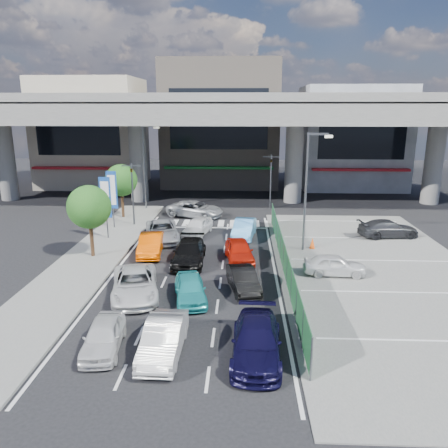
{
  "coord_description": "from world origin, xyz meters",
  "views": [
    {
      "loc": [
        2.79,
        -22.81,
        9.57
      ],
      "look_at": [
        1.56,
        5.84,
        1.88
      ],
      "focal_mm": 35.0,
      "sensor_mm": 36.0,
      "label": 1
    }
  ],
  "objects_px": {
    "street_lamp_right": "(309,182)",
    "parked_sedan_white": "(334,265)",
    "taxi_teal_mid": "(190,289)",
    "crossing_wagon_silver": "(195,209)",
    "van_white_back_left": "(103,336)",
    "wagon_silver_front_left": "(162,231)",
    "taxi_orange_left": "(151,244)",
    "signboard_far": "(112,192)",
    "street_lamp_left": "(146,160)",
    "sedan_white_front_mid": "(198,226)",
    "sedan_black_mid": "(189,253)",
    "kei_truck_front_right": "(244,229)",
    "traffic_cone": "(312,243)",
    "signboard_near": "(105,199)",
    "hatch_white_back_mid": "(164,338)",
    "minivan_navy_back": "(256,341)",
    "parked_sedan_dgrey": "(388,229)",
    "sedan_white_mid_left": "(135,284)",
    "hatch_black_mid_right": "(243,280)",
    "traffic_light_right": "(271,168)",
    "tree_far": "(121,180)",
    "tree_near": "(89,207)",
    "taxi_orange_right": "(239,251)"
  },
  "relations": [
    {
      "from": "sedan_black_mid",
      "to": "kei_truck_front_right",
      "type": "distance_m",
      "value": 6.77
    },
    {
      "from": "hatch_black_mid_right",
      "to": "traffic_cone",
      "type": "bearing_deg",
      "value": 44.57
    },
    {
      "from": "signboard_far",
      "to": "taxi_orange_left",
      "type": "relative_size",
      "value": 1.12
    },
    {
      "from": "traffic_light_right",
      "to": "wagon_silver_front_left",
      "type": "bearing_deg",
      "value": -128.33
    },
    {
      "from": "street_lamp_right",
      "to": "signboard_far",
      "type": "distance_m",
      "value": 15.69
    },
    {
      "from": "signboard_far",
      "to": "sedan_black_mid",
      "type": "distance_m",
      "value": 10.78
    },
    {
      "from": "minivan_navy_back",
      "to": "street_lamp_left",
      "type": "bearing_deg",
      "value": 113.3
    },
    {
      "from": "street_lamp_right",
      "to": "sedan_white_mid_left",
      "type": "distance_m",
      "value": 13.35
    },
    {
      "from": "street_lamp_right",
      "to": "tree_far",
      "type": "xyz_separation_m",
      "value": [
        -14.97,
        8.5,
        -1.38
      ]
    },
    {
      "from": "taxi_teal_mid",
      "to": "traffic_cone",
      "type": "height_order",
      "value": "taxi_teal_mid"
    },
    {
      "from": "van_white_back_left",
      "to": "minivan_navy_back",
      "type": "xyz_separation_m",
      "value": [
        6.18,
        -0.27,
        0.07
      ]
    },
    {
      "from": "taxi_teal_mid",
      "to": "sedan_black_mid",
      "type": "relative_size",
      "value": 0.79
    },
    {
      "from": "parked_sedan_white",
      "to": "taxi_orange_left",
      "type": "bearing_deg",
      "value": 76.74
    },
    {
      "from": "hatch_white_back_mid",
      "to": "traffic_cone",
      "type": "relative_size",
      "value": 5.48
    },
    {
      "from": "street_lamp_right",
      "to": "taxi_orange_left",
      "type": "distance_m",
      "value": 11.31
    },
    {
      "from": "taxi_teal_mid",
      "to": "wagon_silver_front_left",
      "type": "height_order",
      "value": "wagon_silver_front_left"
    },
    {
      "from": "traffic_light_right",
      "to": "sedan_white_front_mid",
      "type": "xyz_separation_m",
      "value": [
        -6.15,
        -9.42,
        -3.28
      ]
    },
    {
      "from": "parked_sedan_white",
      "to": "taxi_orange_right",
      "type": "bearing_deg",
      "value": 71.15
    },
    {
      "from": "van_white_back_left",
      "to": "wagon_silver_front_left",
      "type": "xyz_separation_m",
      "value": [
        -0.36,
        15.23,
        0.08
      ]
    },
    {
      "from": "street_lamp_left",
      "to": "taxi_orange_left",
      "type": "distance_m",
      "value": 14.15
    },
    {
      "from": "sedan_white_front_mid",
      "to": "street_lamp_right",
      "type": "bearing_deg",
      "value": -11.04
    },
    {
      "from": "street_lamp_right",
      "to": "wagon_silver_front_left",
      "type": "distance_m",
      "value": 11.28
    },
    {
      "from": "sedan_white_mid_left",
      "to": "signboard_near",
      "type": "bearing_deg",
      "value": 100.88
    },
    {
      "from": "minivan_navy_back",
      "to": "parked_sedan_dgrey",
      "type": "height_order",
      "value": "minivan_navy_back"
    },
    {
      "from": "taxi_teal_mid",
      "to": "kei_truck_front_right",
      "type": "height_order",
      "value": "kei_truck_front_right"
    },
    {
      "from": "signboard_far",
      "to": "traffic_cone",
      "type": "distance_m",
      "value": 16.2
    },
    {
      "from": "tree_far",
      "to": "van_white_back_left",
      "type": "relative_size",
      "value": 1.33
    },
    {
      "from": "street_lamp_left",
      "to": "signboard_near",
      "type": "height_order",
      "value": "street_lamp_left"
    },
    {
      "from": "hatch_white_back_mid",
      "to": "van_white_back_left",
      "type": "bearing_deg",
      "value": 176.15
    },
    {
      "from": "sedan_white_mid_left",
      "to": "parked_sedan_dgrey",
      "type": "height_order",
      "value": "sedan_white_mid_left"
    },
    {
      "from": "minivan_navy_back",
      "to": "wagon_silver_front_left",
      "type": "distance_m",
      "value": 16.82
    },
    {
      "from": "street_lamp_right",
      "to": "parked_sedan_white",
      "type": "bearing_deg",
      "value": -77.31
    },
    {
      "from": "tree_near",
      "to": "wagon_silver_front_left",
      "type": "relative_size",
      "value": 0.97
    },
    {
      "from": "sedan_white_front_mid",
      "to": "crossing_wagon_silver",
      "type": "relative_size",
      "value": 0.76
    },
    {
      "from": "tree_near",
      "to": "sedan_white_front_mid",
      "type": "xyz_separation_m",
      "value": [
        6.35,
        5.58,
        -2.73
      ]
    },
    {
      "from": "signboard_near",
      "to": "crossing_wagon_silver",
      "type": "xyz_separation_m",
      "value": [
        5.76,
        7.24,
        -2.36
      ]
    },
    {
      "from": "minivan_navy_back",
      "to": "sedan_white_mid_left",
      "type": "height_order",
      "value": "sedan_white_mid_left"
    },
    {
      "from": "sedan_black_mid",
      "to": "parked_sedan_dgrey",
      "type": "relative_size",
      "value": 1.06
    },
    {
      "from": "street_lamp_left",
      "to": "taxi_orange_left",
      "type": "xyz_separation_m",
      "value": [
        3.02,
        -13.2,
        -4.08
      ]
    },
    {
      "from": "tree_far",
      "to": "taxi_orange_left",
      "type": "bearing_deg",
      "value": -65.12
    },
    {
      "from": "tree_far",
      "to": "hatch_black_mid_right",
      "type": "height_order",
      "value": "tree_far"
    },
    {
      "from": "signboard_near",
      "to": "taxi_orange_right",
      "type": "bearing_deg",
      "value": -23.79
    },
    {
      "from": "hatch_white_back_mid",
      "to": "wagon_silver_front_left",
      "type": "distance_m",
      "value": 15.7
    },
    {
      "from": "signboard_far",
      "to": "minivan_navy_back",
      "type": "relative_size",
      "value": 0.99
    },
    {
      "from": "street_lamp_left",
      "to": "minivan_navy_back",
      "type": "height_order",
      "value": "street_lamp_left"
    },
    {
      "from": "hatch_black_mid_right",
      "to": "kei_truck_front_right",
      "type": "relative_size",
      "value": 0.88
    },
    {
      "from": "street_lamp_left",
      "to": "sedan_white_front_mid",
      "type": "height_order",
      "value": "street_lamp_left"
    },
    {
      "from": "signboard_far",
      "to": "sedan_white_front_mid",
      "type": "relative_size",
      "value": 1.22
    },
    {
      "from": "street_lamp_right",
      "to": "street_lamp_left",
      "type": "bearing_deg",
      "value": 138.37
    },
    {
      "from": "taxi_teal_mid",
      "to": "crossing_wagon_silver",
      "type": "relative_size",
      "value": 0.74
    }
  ]
}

